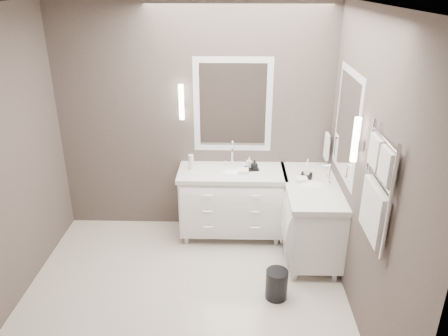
{
  "coord_description": "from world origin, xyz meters",
  "views": [
    {
      "loc": [
        0.48,
        -3.36,
        2.88
      ],
      "look_at": [
        0.37,
        0.7,
        1.11
      ],
      "focal_mm": 35.0,
      "sensor_mm": 36.0,
      "label": 1
    }
  ],
  "objects_px": {
    "vanity_right": "(310,213)",
    "vanity_back": "(232,199)",
    "towel_ladder": "(376,194)",
    "waste_bin": "(277,284)"
  },
  "relations": [
    {
      "from": "vanity_right",
      "to": "waste_bin",
      "type": "bearing_deg",
      "value": -117.53
    },
    {
      "from": "vanity_right",
      "to": "vanity_back",
      "type": "bearing_deg",
      "value": 159.62
    },
    {
      "from": "vanity_back",
      "to": "towel_ladder",
      "type": "distance_m",
      "value": 2.16
    },
    {
      "from": "vanity_back",
      "to": "vanity_right",
      "type": "xyz_separation_m",
      "value": [
        0.88,
        -0.33,
        0.0
      ]
    },
    {
      "from": "vanity_back",
      "to": "waste_bin",
      "type": "relative_size",
      "value": 4.09
    },
    {
      "from": "vanity_back",
      "to": "towel_ladder",
      "type": "xyz_separation_m",
      "value": [
        1.1,
        -1.63,
        0.91
      ]
    },
    {
      "from": "towel_ladder",
      "to": "vanity_back",
      "type": "bearing_deg",
      "value": 124.1
    },
    {
      "from": "vanity_right",
      "to": "waste_bin",
      "type": "height_order",
      "value": "vanity_right"
    },
    {
      "from": "vanity_right",
      "to": "waste_bin",
      "type": "distance_m",
      "value": 0.98
    },
    {
      "from": "towel_ladder",
      "to": "waste_bin",
      "type": "height_order",
      "value": "towel_ladder"
    }
  ]
}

